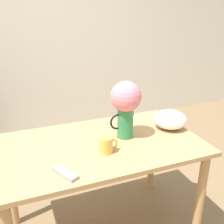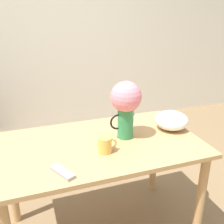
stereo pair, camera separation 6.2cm
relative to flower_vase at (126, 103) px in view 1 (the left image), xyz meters
name	(u,v)px [view 1 (the left image)]	position (x,y,z in m)	size (l,w,h in m)	color
wall_back	(46,35)	(-0.19, 2.10, 0.27)	(8.00, 0.05, 2.60)	silver
table	(100,158)	(-0.20, -0.03, -0.37)	(1.35, 0.79, 0.78)	tan
flower_vase	(126,103)	(0.00, 0.00, 0.00)	(0.22, 0.21, 0.40)	#2D844C
coffee_mug	(106,145)	(-0.20, -0.15, -0.20)	(0.13, 0.09, 0.10)	gold
white_bowl	(170,119)	(0.38, 0.02, -0.19)	(0.25, 0.25, 0.13)	white
remote_control	(65,173)	(-0.49, -0.30, -0.25)	(0.12, 0.18, 0.02)	#999999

